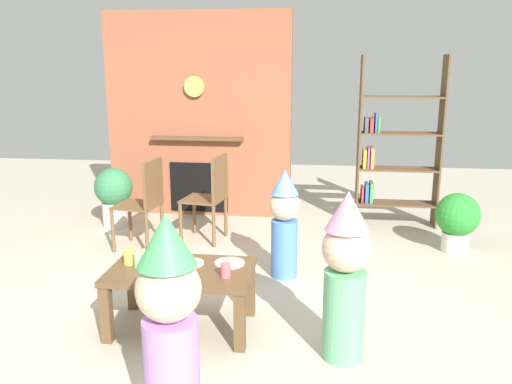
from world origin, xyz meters
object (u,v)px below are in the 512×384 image
at_px(paper_cup_near_left, 226,270).
at_px(child_with_cone_hat, 170,321).
at_px(child_in_pink, 345,272).
at_px(birthday_cake_slice, 144,254).
at_px(potted_plant_short, 114,193).
at_px(child_by_the_chairs, 284,221).
at_px(paper_plate_front, 230,263).
at_px(paper_cup_near_right, 138,260).
at_px(paper_plate_rear, 190,263).
at_px(potted_plant_tall, 457,219).
at_px(dining_chair_left, 145,199).
at_px(coffee_table, 181,279).
at_px(paper_cup_center, 185,272).
at_px(dining_chair_middle, 211,193).
at_px(paper_cup_far_right, 163,266).
at_px(paper_cup_far_left, 129,256).
at_px(bookshelf, 392,149).

relative_size(paper_cup_near_left, child_with_cone_hat, 0.09).
relative_size(child_with_cone_hat, child_in_pink, 1.06).
bearing_deg(birthday_cake_slice, potted_plant_short, 117.13).
xyz_separation_m(child_in_pink, child_by_the_chairs, (-0.45, 1.25, -0.07)).
bearing_deg(paper_plate_front, child_by_the_chairs, 69.68).
distance_m(paper_cup_near_right, paper_plate_rear, 0.36).
distance_m(paper_plate_front, child_in_pink, 0.87).
bearing_deg(potted_plant_tall, dining_chair_left, -174.70).
xyz_separation_m(coffee_table, paper_cup_near_left, (0.33, -0.10, 0.12)).
relative_size(paper_cup_center, dining_chair_middle, 0.10).
xyz_separation_m(child_in_pink, dining_chair_left, (-1.86, 1.79, -0.06)).
height_order(child_with_cone_hat, child_by_the_chairs, child_with_cone_hat).
height_order(paper_cup_center, paper_plate_front, paper_cup_center).
height_order(child_with_cone_hat, dining_chair_middle, child_with_cone_hat).
height_order(birthday_cake_slice, potted_plant_tall, potted_plant_tall).
height_order(paper_cup_center, child_in_pink, child_in_pink).
xyz_separation_m(paper_cup_center, dining_chair_left, (-0.84, 1.71, 0.03)).
xyz_separation_m(paper_cup_far_right, child_by_the_chairs, (0.74, 1.09, 0.01)).
bearing_deg(paper_cup_center, potted_plant_short, 121.08).
height_order(birthday_cake_slice, potted_plant_short, potted_plant_short).
height_order(paper_cup_near_left, paper_cup_far_left, paper_cup_far_left).
xyz_separation_m(paper_cup_far_right, dining_chair_left, (-0.67, 1.63, 0.03)).
bearing_deg(paper_cup_center, dining_chair_middle, 96.83).
bearing_deg(bookshelf, child_by_the_chairs, -123.00).
bearing_deg(birthday_cake_slice, child_with_cone_hat, -65.74).
distance_m(paper_cup_center, potted_plant_short, 2.79).
xyz_separation_m(paper_cup_near_right, paper_cup_center, (0.37, -0.16, -0.01)).
bearing_deg(child_by_the_chairs, bookshelf, 179.42).
height_order(paper_plate_front, child_in_pink, child_in_pink).
bearing_deg(paper_plate_front, dining_chair_left, 127.40).
bearing_deg(dining_chair_left, paper_plate_front, 134.34).
bearing_deg(paper_cup_near_left, paper_cup_center, -165.77).
relative_size(paper_plate_front, child_in_pink, 0.20).
distance_m(bookshelf, dining_chair_left, 2.76).
height_order(coffee_table, birthday_cake_slice, birthday_cake_slice).
bearing_deg(child_by_the_chairs, dining_chair_middle, -104.00).
xyz_separation_m(bookshelf, paper_cup_far_right, (-1.82, -2.76, -0.39)).
distance_m(paper_plate_rear, dining_chair_middle, 1.77).
bearing_deg(dining_chair_middle, paper_cup_near_left, 113.60).
bearing_deg(child_with_cone_hat, paper_plate_rear, -3.07).
bearing_deg(child_with_cone_hat, dining_chair_left, 8.70).
xyz_separation_m(birthday_cake_slice, potted_plant_tall, (2.57, 1.69, -0.15)).
height_order(paper_cup_near_left, potted_plant_short, potted_plant_short).
xyz_separation_m(child_in_pink, potted_plant_short, (-2.46, 2.46, -0.18)).
xyz_separation_m(paper_cup_center, paper_plate_front, (0.24, 0.30, -0.04)).
xyz_separation_m(paper_cup_near_right, paper_plate_front, (0.61, 0.14, -0.05)).
height_order(paper_cup_center, paper_cup_far_left, paper_cup_far_left).
relative_size(paper_cup_near_left, paper_cup_far_right, 1.01).
bearing_deg(dining_chair_left, paper_cup_near_left, 130.59).
height_order(child_by_the_chairs, dining_chair_middle, child_by_the_chairs).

